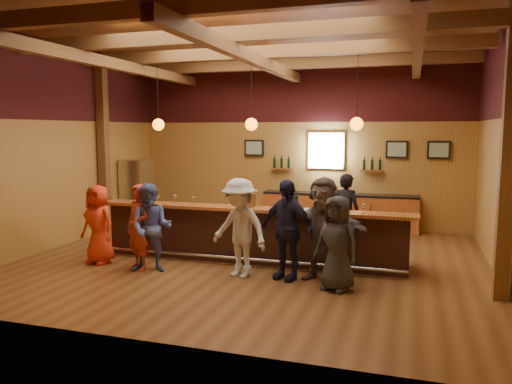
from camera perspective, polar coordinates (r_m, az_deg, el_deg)
room at (r=9.76m, az=-0.44°, el=10.75°), size 9.04×9.00×4.52m
bar_counter at (r=10.04m, az=-0.17°, el=-4.80°), size 6.30×1.07×1.11m
back_bar_cabinet at (r=13.22m, az=9.46°, el=-2.20°), size 4.00×0.52×0.95m
window at (r=13.35m, az=8.02°, el=4.71°), size 0.95×0.09×0.95m
framed_pictures at (r=13.22m, az=11.74°, el=4.82°), size 5.35×0.05×0.45m
wine_shelves at (r=13.31m, az=7.95°, el=2.85°), size 3.00×0.18×0.30m
pendant_lights at (r=9.68m, az=-0.54°, el=7.79°), size 4.24×0.24×1.37m
stainless_fridge at (r=13.88m, az=-13.42°, el=-0.09°), size 0.70×0.70×1.80m
customer_orange at (r=10.18m, az=-17.58°, el=-3.54°), size 0.83×0.62×1.54m
customer_redvest at (r=9.51m, az=-13.33°, el=-3.96°), size 0.69×0.61×1.60m
customer_denim at (r=9.34m, az=-11.87°, el=-4.04°), size 0.91×0.78×1.62m
customer_white at (r=8.80m, az=-1.88°, el=-4.13°), size 1.29×1.00×1.76m
customer_navy at (r=8.67m, az=3.50°, el=-4.31°), size 1.12×0.76×1.76m
customer_brown at (r=8.64m, az=7.63°, el=-4.23°), size 1.75×0.89×1.81m
customer_dark at (r=8.19m, az=9.23°, el=-5.81°), size 0.89×0.74×1.55m
bartender at (r=10.66m, az=10.22°, el=-2.42°), size 0.70×0.55×1.70m
ice_bucket at (r=9.69m, az=-0.65°, el=-0.91°), size 0.24×0.24×0.26m
bottle_a at (r=9.47m, az=3.85°, el=-1.16°), size 0.07×0.07×0.31m
bottle_b at (r=9.45m, az=4.63°, el=-1.13°), size 0.07×0.07×0.34m
glass_a at (r=10.53m, az=-13.43°, el=-0.42°), size 0.09×0.09×0.19m
glass_b at (r=10.39m, az=-11.15°, el=-0.60°), size 0.07×0.07×0.16m
glass_c at (r=10.29m, az=-9.25°, el=-0.55°), size 0.08×0.08×0.18m
glass_d at (r=10.07m, az=-7.18°, el=-0.75°), size 0.07×0.07×0.16m
glass_e at (r=9.72m, az=-1.59°, el=-0.82°), size 0.09×0.09×0.20m
glass_f at (r=9.36m, az=3.80°, el=-1.23°), size 0.08×0.08×0.18m
glass_g at (r=9.32m, az=8.97°, el=-1.32°), size 0.08×0.08×0.19m
glass_h at (r=9.12m, az=12.20°, el=-1.59°), size 0.08×0.08×0.18m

